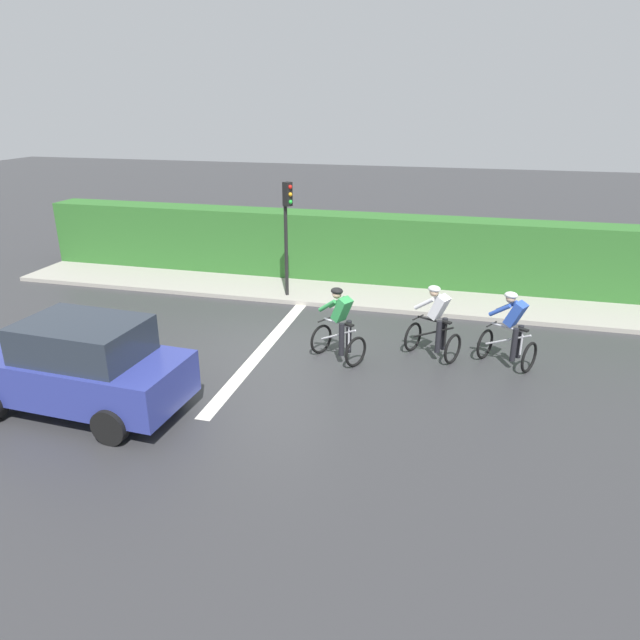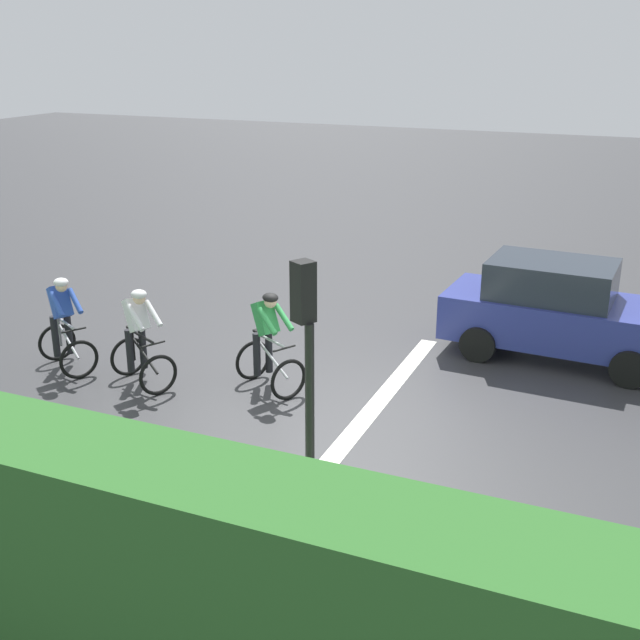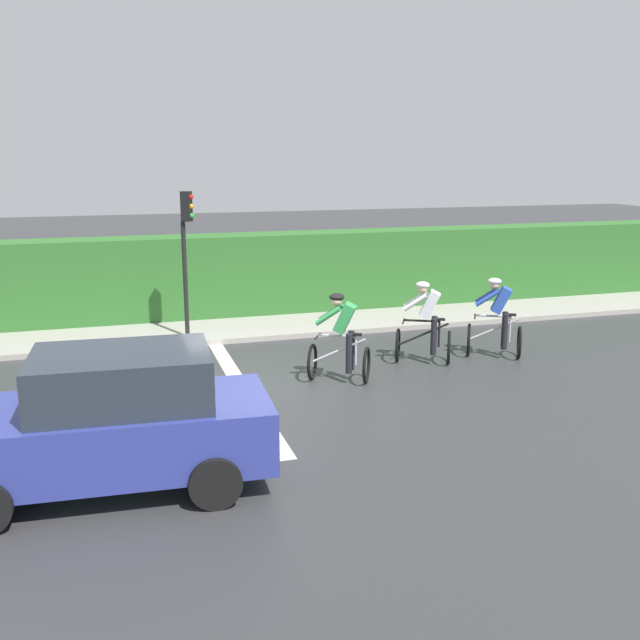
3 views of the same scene
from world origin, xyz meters
name	(u,v)px [view 2 (image 2 of 3)]	position (x,y,z in m)	size (l,w,h in m)	color
ground_plane	(352,414)	(0.00, 0.00, 0.00)	(80.00, 80.00, 0.00)	#333335
sidewalk_kerb	(57,531)	(-4.29, 2.00, 0.06)	(2.80, 23.19, 0.12)	#9E998E
road_marking_stop_line	(366,417)	(0.00, -0.24, 0.00)	(7.00, 0.30, 0.01)	silver
cyclist_lead	(64,325)	(-0.27, 5.19, 0.80)	(1.12, 1.27, 1.66)	black
cyclist_second	(140,339)	(-0.30, 3.60, 0.80)	(1.10, 1.27, 1.66)	black
cyclist_mid	(268,343)	(0.37, 1.60, 0.80)	(1.12, 1.27, 1.66)	black
car_navy	(559,310)	(3.65, -2.54, 0.87)	(2.05, 4.18, 1.76)	navy
traffic_light_near_crossing	(306,365)	(-3.33, -0.74, 2.22)	(0.27, 0.29, 3.34)	black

